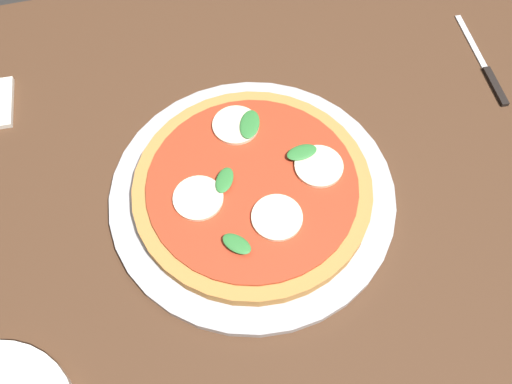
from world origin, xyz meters
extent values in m
plane|color=#2D2B28|center=(0.00, 0.00, 0.00)|extent=(6.00, 6.00, 0.00)
cube|color=#4C301E|center=(0.00, 0.00, 0.75)|extent=(1.11, 0.80, 0.04)
cube|color=#4C301E|center=(-0.48, 0.32, 0.37)|extent=(0.07, 0.07, 0.73)
cube|color=#4C301E|center=(0.48, 0.32, 0.37)|extent=(0.07, 0.07, 0.73)
cylinder|color=#B2B2B7|center=(0.00, -0.05, 0.78)|extent=(0.37, 0.37, 0.01)
cylinder|color=#C6843F|center=(0.00, -0.05, 0.79)|extent=(0.31, 0.31, 0.02)
cylinder|color=#B7381E|center=(0.00, -0.05, 0.80)|extent=(0.27, 0.27, 0.00)
cylinder|color=beige|center=(0.09, -0.05, 0.81)|extent=(0.06, 0.06, 0.00)
cylinder|color=beige|center=(0.00, 0.04, 0.81)|extent=(0.06, 0.06, 0.00)
cylinder|color=beige|center=(-0.07, -0.06, 0.81)|extent=(0.06, 0.06, 0.00)
cylinder|color=beige|center=(0.02, -0.11, 0.81)|extent=(0.06, 0.06, 0.00)
ellipsoid|color=#337F38|center=(0.07, -0.03, 0.81)|extent=(0.04, 0.03, 0.00)
ellipsoid|color=#337F38|center=(-0.04, -0.13, 0.81)|extent=(0.04, 0.04, 0.00)
ellipsoid|color=#337F38|center=(0.02, 0.03, 0.81)|extent=(0.04, 0.05, 0.00)
ellipsoid|color=#337F38|center=(-0.03, -0.04, 0.81)|extent=(0.04, 0.04, 0.00)
cube|color=black|center=(0.40, 0.04, 0.77)|extent=(0.02, 0.07, 0.01)
cube|color=silver|center=(0.40, 0.13, 0.77)|extent=(0.02, 0.12, 0.00)
camera|label=1|loc=(-0.08, -0.39, 1.40)|focal=37.90mm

